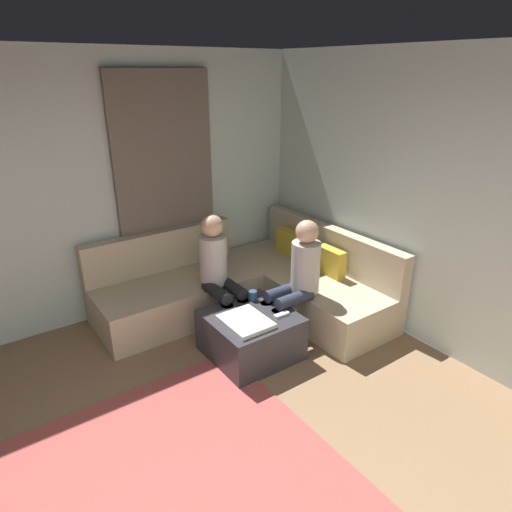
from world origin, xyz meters
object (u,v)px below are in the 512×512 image
(game_remote, at_px, (282,315))
(coffee_mug, at_px, (253,295))
(person_on_couch_side, at_px, (218,270))
(sectional_couch, at_px, (251,285))
(person_on_couch_back, at_px, (297,276))
(ottoman, at_px, (251,334))

(game_remote, bearing_deg, coffee_mug, -174.29)
(coffee_mug, xyz_separation_m, game_remote, (0.40, 0.04, -0.04))
(coffee_mug, relative_size, person_on_couch_side, 0.08)
(sectional_couch, xyz_separation_m, coffee_mug, (0.50, -0.32, 0.19))
(coffee_mug, bearing_deg, person_on_couch_back, 59.96)
(sectional_couch, height_order, coffee_mug, sectional_couch)
(sectional_couch, height_order, ottoman, sectional_couch)
(person_on_couch_side, bearing_deg, sectional_couch, -163.20)
(sectional_couch, xyz_separation_m, ottoman, (0.72, -0.50, -0.07))
(ottoman, xyz_separation_m, game_remote, (0.18, 0.22, 0.22))
(game_remote, xyz_separation_m, person_on_couch_side, (-0.75, -0.21, 0.23))
(ottoman, distance_m, game_remote, 0.36)
(sectional_couch, height_order, game_remote, sectional_couch)
(game_remote, distance_m, person_on_couch_back, 0.44)
(ottoman, bearing_deg, person_on_couch_side, 179.14)
(person_on_couch_side, bearing_deg, coffee_mug, 116.17)
(sectional_couch, bearing_deg, ottoman, -34.78)
(game_remote, relative_size, person_on_couch_side, 0.12)
(ottoman, height_order, coffee_mug, coffee_mug)
(ottoman, bearing_deg, person_on_couch_back, 90.45)
(coffee_mug, relative_size, person_on_couch_back, 0.08)
(person_on_couch_back, bearing_deg, game_remote, 118.98)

